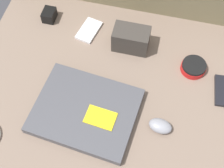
{
  "coord_description": "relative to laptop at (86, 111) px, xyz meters",
  "views": [
    {
      "loc": [
        0.11,
        -0.47,
        0.99
      ],
      "look_at": [
        0.0,
        0.0,
        0.13
      ],
      "focal_mm": 50.0,
      "sensor_mm": 36.0,
      "label": 1
    }
  ],
  "objects": [
    {
      "name": "phone_black",
      "position": [
        -0.08,
        0.31,
        -0.01
      ],
      "size": [
        0.08,
        0.11,
        0.01
      ],
      "rotation": [
        0.0,
        0.0,
        -0.21
      ],
      "color": "silver",
      "rests_on": "couch_seat"
    },
    {
      "name": "couch_seat",
      "position": [
        0.06,
        0.11,
        -0.07
      ],
      "size": [
        0.93,
        0.68,
        0.11
      ],
      "color": "#7A6656",
      "rests_on": "ground_plane"
    },
    {
      "name": "camera_pouch",
      "position": [
        0.08,
        0.28,
        0.03
      ],
      "size": [
        0.12,
        0.07,
        0.08
      ],
      "color": "#38332D",
      "rests_on": "couch_seat"
    },
    {
      "name": "speaker_puck",
      "position": [
        0.3,
        0.23,
        0.0
      ],
      "size": [
        0.08,
        0.08,
        0.03
      ],
      "color": "red",
      "rests_on": "couch_seat"
    },
    {
      "name": "ground_plane",
      "position": [
        0.06,
        0.11,
        -0.13
      ],
      "size": [
        8.0,
        8.0,
        0.0
      ],
      "primitive_type": "plane",
      "color": "#38383D"
    },
    {
      "name": "computer_mouse",
      "position": [
        0.23,
        0.0,
        0.0
      ],
      "size": [
        0.08,
        0.06,
        0.03
      ],
      "rotation": [
        0.0,
        0.0,
        -0.13
      ],
      "color": "gray",
      "rests_on": "couch_seat"
    },
    {
      "name": "laptop",
      "position": [
        0.0,
        0.0,
        0.0
      ],
      "size": [
        0.33,
        0.27,
        0.03
      ],
      "rotation": [
        0.0,
        0.0,
        -0.1
      ],
      "color": "#47474C",
      "rests_on": "couch_seat"
    },
    {
      "name": "charger_brick",
      "position": [
        -0.23,
        0.33,
        0.01
      ],
      "size": [
        0.04,
        0.05,
        0.04
      ],
      "color": "black",
      "rests_on": "couch_seat"
    }
  ]
}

